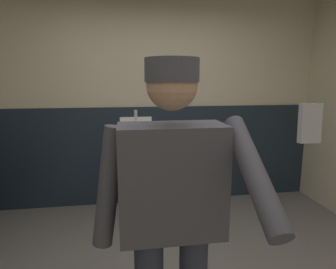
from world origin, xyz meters
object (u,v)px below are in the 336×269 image
object	(u,v)px
person	(172,209)
soap_dispenser	(186,92)
urinal_solo	(137,148)
cell_phone	(310,123)

from	to	relation	value
person	soap_dispenser	xyz separation A→B (m)	(0.57, 2.36, 0.44)
urinal_solo	soap_dispenser	xyz separation A→B (m)	(0.64, 0.12, 0.68)
cell_phone	person	bearing A→B (deg)	122.43
cell_phone	soap_dispenser	xyz separation A→B (m)	(0.27, 2.86, -0.03)
urinal_solo	cell_phone	xyz separation A→B (m)	(0.37, -2.75, 0.71)
urinal_solo	soap_dispenser	size ratio (longest dim) A/B	6.89
person	cell_phone	size ratio (longest dim) A/B	15.41
cell_phone	soap_dispenser	size ratio (longest dim) A/B	0.61
person	soap_dispenser	size ratio (longest dim) A/B	9.42
person	cell_phone	distance (m)	0.75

